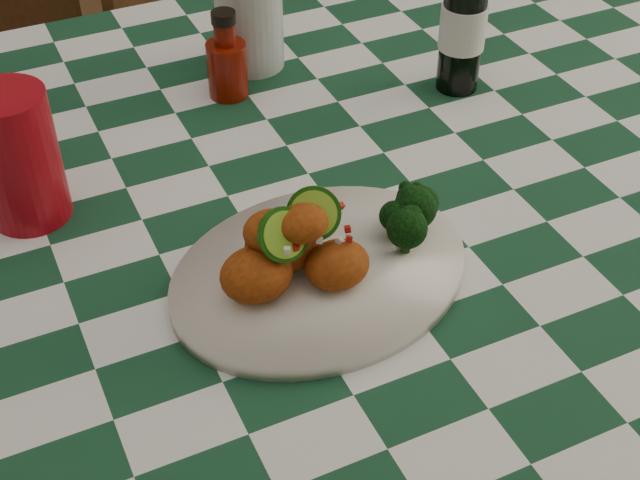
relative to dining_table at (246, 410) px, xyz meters
name	(u,v)px	position (x,y,z in m)	size (l,w,h in m)	color
dining_table	(246,410)	(0.00, 0.00, 0.00)	(1.66, 1.06, 0.79)	#154127
plate	(320,274)	(0.04, -0.17, 0.40)	(0.32, 0.25, 0.02)	silver
fried_chicken_pile	(300,241)	(0.02, -0.17, 0.46)	(0.14, 0.10, 0.09)	#AA4210
broccoli_side	(403,214)	(0.14, -0.16, 0.44)	(0.07, 0.07, 0.05)	black
red_tumbler	(18,157)	(-0.21, 0.06, 0.47)	(0.09, 0.09, 0.16)	maroon
ketchup_bottle	(226,54)	(0.08, 0.21, 0.45)	(0.05, 0.05, 0.12)	#6A1005
mason_jar	(249,21)	(0.14, 0.27, 0.46)	(0.09, 0.09, 0.13)	#B2BCBA
beer_bottle	(464,14)	(0.37, 0.10, 0.50)	(0.06, 0.06, 0.22)	black
wooden_chair_right	(261,104)	(0.30, 0.68, 0.05)	(0.41, 0.43, 0.89)	#472814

